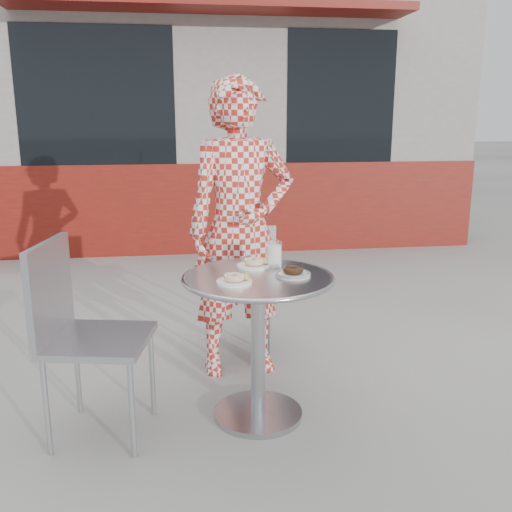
{
  "coord_description": "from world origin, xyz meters",
  "views": [
    {
      "loc": [
        -0.41,
        -2.65,
        1.5
      ],
      "look_at": [
        -0.03,
        0.1,
        0.82
      ],
      "focal_mm": 40.0,
      "sensor_mm": 36.0,
      "label": 1
    }
  ],
  "objects": [
    {
      "name": "chair_left",
      "position": [
        -0.81,
        -0.07,
        0.29
      ],
      "size": [
        0.54,
        0.53,
        0.95
      ],
      "rotation": [
        0.0,
        0.0,
        1.38
      ],
      "color": "#A4A6AC",
      "rests_on": "ground"
    },
    {
      "name": "plate_near",
      "position": [
        -0.16,
        -0.12,
        0.77
      ],
      "size": [
        0.17,
        0.17,
        0.04
      ],
      "rotation": [
        0.0,
        0.0,
        -0.39
      ],
      "color": "white",
      "rests_on": "bistro_table"
    },
    {
      "name": "storefront",
      "position": [
        -0.0,
        5.56,
        1.49
      ],
      "size": [
        6.02,
        4.55,
        3.0
      ],
      "color": "gray",
      "rests_on": "ground"
    },
    {
      "name": "plate_checker",
      "position": [
        0.13,
        -0.04,
        0.77
      ],
      "size": [
        0.17,
        0.17,
        0.04
      ],
      "rotation": [
        0.0,
        0.0,
        0.35
      ],
      "color": "white",
      "rests_on": "bistro_table"
    },
    {
      "name": "chair_far",
      "position": [
        -0.03,
        0.91,
        0.26
      ],
      "size": [
        0.42,
        0.42,
        0.85
      ],
      "rotation": [
        0.0,
        0.0,
        3.18
      ],
      "color": "#A4A6AC",
      "rests_on": "ground"
    },
    {
      "name": "milk_cup",
      "position": [
        0.07,
        0.15,
        0.81
      ],
      "size": [
        0.08,
        0.08,
        0.13
      ],
      "rotation": [
        0.0,
        0.0,
        0.25
      ],
      "color": "white",
      "rests_on": "bistro_table"
    },
    {
      "name": "seated_person",
      "position": [
        -0.05,
        0.57,
        0.86
      ],
      "size": [
        0.68,
        0.49,
        1.73
      ],
      "primitive_type": "imported",
      "rotation": [
        0.0,
        0.0,
        0.12
      ],
      "color": "#AF231A",
      "rests_on": "ground"
    },
    {
      "name": "ground",
      "position": [
        0.0,
        0.0,
        0.0
      ],
      "size": [
        60.0,
        60.0,
        0.0
      ],
      "primitive_type": "plane",
      "color": "#A29F9A",
      "rests_on": "ground"
    },
    {
      "name": "plate_far",
      "position": [
        -0.03,
        0.15,
        0.77
      ],
      "size": [
        0.17,
        0.17,
        0.05
      ],
      "rotation": [
        0.0,
        0.0,
        -0.37
      ],
      "color": "white",
      "rests_on": "bistro_table"
    },
    {
      "name": "bistro_table",
      "position": [
        -0.03,
        -0.02,
        0.57
      ],
      "size": [
        0.75,
        0.75,
        0.75
      ],
      "rotation": [
        0.0,
        0.0,
        0.04
      ],
      "color": "silver",
      "rests_on": "ground"
    }
  ]
}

